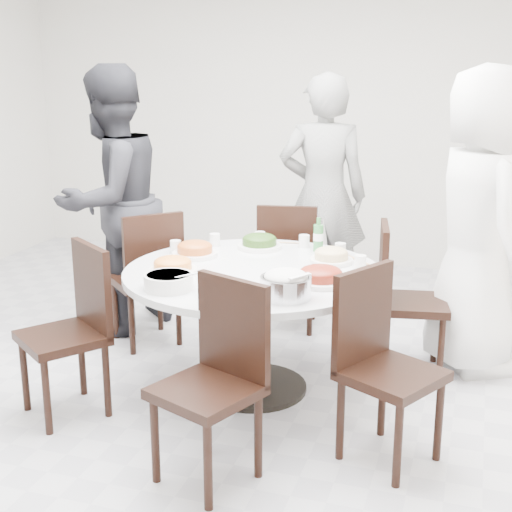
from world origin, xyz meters
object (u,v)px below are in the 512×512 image
(diner_left, at_px, (111,202))
(chair_nw, at_px, (145,277))
(diner_middle, at_px, (323,196))
(chair_n, at_px, (289,265))
(soup_bowl, at_px, (169,282))
(chair_ne, at_px, (413,300))
(chair_se, at_px, (392,371))
(chair_sw, at_px, (62,334))
(diner_right, at_px, (479,222))
(dining_table, at_px, (253,331))
(chair_s, at_px, (206,387))
(rice_bowl, at_px, (286,287))
(beverage_bottle, at_px, (318,235))

(diner_left, bearing_deg, chair_nw, 78.97)
(diner_middle, xyz_separation_m, diner_left, (-1.35, -0.83, 0.03))
(chair_nw, relative_size, diner_left, 0.50)
(chair_n, bearing_deg, diner_left, 10.34)
(chair_nw, relative_size, soup_bowl, 3.62)
(chair_ne, bearing_deg, chair_se, 170.79)
(chair_sw, bearing_deg, chair_nw, 128.27)
(chair_nw, bearing_deg, diner_middle, 177.26)
(chair_ne, relative_size, soup_bowl, 3.62)
(diner_middle, bearing_deg, diner_right, 135.24)
(dining_table, xyz_separation_m, chair_s, (0.09, -0.98, 0.10))
(chair_sw, xyz_separation_m, rice_bowl, (1.22, 0.18, 0.33))
(chair_se, relative_size, diner_right, 0.50)
(chair_s, height_order, diner_left, diner_left)
(chair_s, distance_m, diner_left, 2.20)
(chair_n, height_order, chair_se, same)
(chair_n, xyz_separation_m, chair_se, (0.96, -1.64, 0.00))
(chair_n, relative_size, chair_nw, 1.00)
(diner_left, bearing_deg, chair_se, 77.23)
(chair_ne, relative_size, diner_middle, 0.51)
(chair_n, xyz_separation_m, chair_sw, (-0.82, -1.71, 0.00))
(diner_left, relative_size, rice_bowl, 7.27)
(diner_middle, bearing_deg, chair_s, 78.01)
(chair_nw, bearing_deg, beverage_bottle, 133.92)
(diner_left, bearing_deg, chair_ne, 103.56)
(chair_nw, relative_size, beverage_bottle, 4.37)
(diner_left, bearing_deg, rice_bowl, 71.89)
(chair_n, distance_m, beverage_bottle, 0.77)
(beverage_bottle, bearing_deg, diner_right, 14.81)
(diner_left, height_order, soup_bowl, diner_left)
(chair_nw, bearing_deg, dining_table, 104.91)
(chair_nw, distance_m, beverage_bottle, 1.27)
(chair_nw, distance_m, diner_right, 2.24)
(dining_table, height_order, soup_bowl, soup_bowl)
(chair_nw, height_order, diner_middle, diner_middle)
(chair_se, height_order, soup_bowl, chair_se)
(chair_s, bearing_deg, diner_left, 152.10)
(chair_n, distance_m, diner_right, 1.42)
(chair_s, distance_m, diner_right, 2.15)
(chair_se, height_order, beverage_bottle, beverage_bottle)
(chair_nw, bearing_deg, rice_bowl, 96.24)
(dining_table, height_order, chair_se, chair_se)
(rice_bowl, relative_size, beverage_bottle, 1.20)
(chair_sw, height_order, rice_bowl, chair_sw)
(beverage_bottle, bearing_deg, dining_table, -116.28)
(chair_ne, xyz_separation_m, chair_s, (-0.77, -1.54, 0.00))
(dining_table, bearing_deg, diner_middle, 87.43)
(chair_n, distance_m, rice_bowl, 1.62)
(dining_table, height_order, chair_s, chair_s)
(chair_ne, height_order, chair_s, same)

